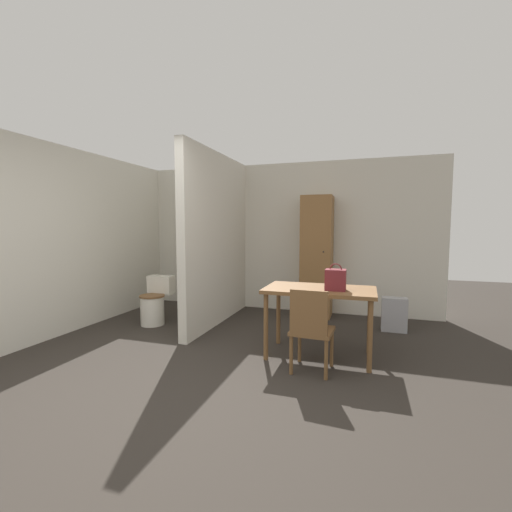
{
  "coord_description": "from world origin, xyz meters",
  "views": [
    {
      "loc": [
        1.57,
        -2.27,
        1.44
      ],
      "look_at": [
        0.26,
        1.76,
        1.07
      ],
      "focal_mm": 24.0,
      "sensor_mm": 36.0,
      "label": 1
    }
  ],
  "objects_px": {
    "toilet": "(155,303)",
    "wooden_cabinet": "(317,257)",
    "handbag": "(336,280)",
    "space_heater": "(394,314)",
    "dining_table": "(320,296)",
    "wooden_chair": "(311,328)"
  },
  "relations": [
    {
      "from": "wooden_chair",
      "to": "handbag",
      "type": "height_order",
      "value": "handbag"
    },
    {
      "from": "wooden_chair",
      "to": "space_heater",
      "type": "height_order",
      "value": "wooden_chair"
    },
    {
      "from": "wooden_chair",
      "to": "space_heater",
      "type": "bearing_deg",
      "value": 65.83
    },
    {
      "from": "space_heater",
      "to": "handbag",
      "type": "bearing_deg",
      "value": -117.7
    },
    {
      "from": "space_heater",
      "to": "wooden_cabinet",
      "type": "bearing_deg",
      "value": 156.29
    },
    {
      "from": "toilet",
      "to": "wooden_chair",
      "type": "bearing_deg",
      "value": -22.37
    },
    {
      "from": "handbag",
      "to": "wooden_chair",
      "type": "bearing_deg",
      "value": -116.67
    },
    {
      "from": "toilet",
      "to": "space_heater",
      "type": "bearing_deg",
      "value": 11.52
    },
    {
      "from": "wooden_chair",
      "to": "space_heater",
      "type": "relative_size",
      "value": 1.8
    },
    {
      "from": "wooden_chair",
      "to": "space_heater",
      "type": "xyz_separation_m",
      "value": [
        0.88,
        1.7,
        -0.22
      ]
    },
    {
      "from": "toilet",
      "to": "wooden_cabinet",
      "type": "relative_size",
      "value": 0.36
    },
    {
      "from": "handbag",
      "to": "space_heater",
      "type": "height_order",
      "value": "handbag"
    },
    {
      "from": "handbag",
      "to": "wooden_cabinet",
      "type": "distance_m",
      "value": 1.87
    },
    {
      "from": "handbag",
      "to": "wooden_cabinet",
      "type": "relative_size",
      "value": 0.15
    },
    {
      "from": "handbag",
      "to": "wooden_cabinet",
      "type": "bearing_deg",
      "value": 103.88
    },
    {
      "from": "handbag",
      "to": "wooden_cabinet",
      "type": "height_order",
      "value": "wooden_cabinet"
    },
    {
      "from": "dining_table",
      "to": "wooden_chair",
      "type": "relative_size",
      "value": 1.4
    },
    {
      "from": "handbag",
      "to": "space_heater",
      "type": "xyz_separation_m",
      "value": [
        0.69,
        1.31,
        -0.65
      ]
    },
    {
      "from": "toilet",
      "to": "handbag",
      "type": "relative_size",
      "value": 2.41
    },
    {
      "from": "wooden_chair",
      "to": "wooden_cabinet",
      "type": "height_order",
      "value": "wooden_cabinet"
    },
    {
      "from": "dining_table",
      "to": "wooden_chair",
      "type": "xyz_separation_m",
      "value": [
        -0.02,
        -0.46,
        -0.22
      ]
    },
    {
      "from": "toilet",
      "to": "wooden_cabinet",
      "type": "xyz_separation_m",
      "value": [
        2.21,
        1.18,
        0.65
      ]
    }
  ]
}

